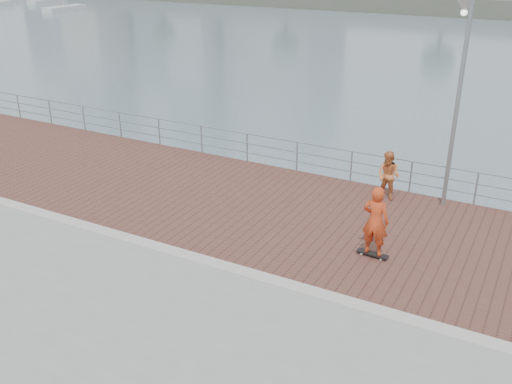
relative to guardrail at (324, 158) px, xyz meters
The scene contains 9 objects.
water 7.50m from the guardrail, 90.00° to the right, with size 400.00×400.00×0.00m, color slate.
brick_lane 3.47m from the guardrail, 90.00° to the right, with size 40.00×6.80×0.02m, color brown.
curb 7.03m from the guardrail, 90.00° to the right, with size 40.00×0.40×0.06m, color #B7B5AD.
guardrail is the anchor object (origin of this frame).
street_lamp 5.97m from the guardrail, 12.98° to the right, with size 0.49×1.41×6.66m.
skateboard 5.78m from the guardrail, 54.69° to the right, with size 0.85×0.26×0.10m.
skateboarder 5.76m from the guardrail, 54.69° to the right, with size 0.70×0.46×1.91m, color red.
bystander 2.72m from the guardrail, 19.19° to the right, with size 0.77×0.60×1.59m, color #D7783F.
marina 95.25m from the guardrail, 147.04° to the left, with size 30.20×18.90×10.96m.
Camera 1 is at (6.85, -10.67, 7.61)m, focal length 40.00 mm.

